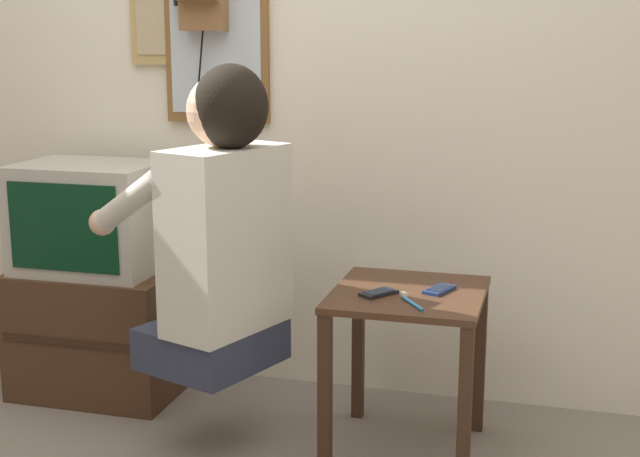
# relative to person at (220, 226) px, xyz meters

# --- Properties ---
(wall_back) EXTENTS (6.80, 0.05, 2.55)m
(wall_back) POSITION_rel_person_xyz_m (0.05, 0.68, 0.50)
(wall_back) COLOR silver
(wall_back) RESTS_ON ground_plane
(side_table) EXTENTS (0.49, 0.51, 0.56)m
(side_table) POSITION_rel_person_xyz_m (0.59, 0.15, -0.33)
(side_table) COLOR #422819
(side_table) RESTS_ON ground_plane
(person) EXTENTS (0.64, 0.57, 0.99)m
(person) POSITION_rel_person_xyz_m (0.00, 0.00, 0.00)
(person) COLOR #2D3347
(person) RESTS_ON ground_plane
(tv_stand) EXTENTS (0.62, 0.44, 0.49)m
(tv_stand) POSITION_rel_person_xyz_m (-0.65, 0.35, -0.53)
(tv_stand) COLOR #422819
(tv_stand) RESTS_ON ground_plane
(television) EXTENTS (0.53, 0.40, 0.41)m
(television) POSITION_rel_person_xyz_m (-0.67, 0.35, -0.08)
(television) COLOR #ADA89E
(television) RESTS_ON tv_stand
(wall_mirror) EXTENTS (0.42, 0.03, 0.75)m
(wall_mirror) POSITION_rel_person_xyz_m (-0.25, 0.64, 0.64)
(wall_mirror) COLOR brown
(cell_phone_held) EXTENTS (0.12, 0.14, 0.01)m
(cell_phone_held) POSITION_rel_person_xyz_m (0.50, 0.08, -0.21)
(cell_phone_held) COLOR black
(cell_phone_held) RESTS_ON side_table
(cell_phone_spare) EXTENTS (0.10, 0.14, 0.01)m
(cell_phone_spare) POSITION_rel_person_xyz_m (0.69, 0.17, -0.21)
(cell_phone_spare) COLOR navy
(cell_phone_spare) RESTS_ON side_table
(toothbrush) EXTENTS (0.09, 0.13, 0.02)m
(toothbrush) POSITION_rel_person_xyz_m (0.62, 0.02, -0.21)
(toothbrush) COLOR #338CD8
(toothbrush) RESTS_ON side_table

